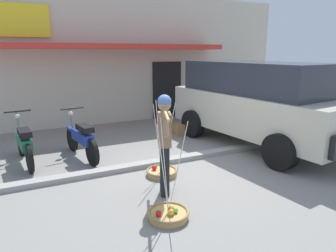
{
  "coord_description": "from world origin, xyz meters",
  "views": [
    {
      "loc": [
        -2.49,
        -4.88,
        2.35
      ],
      "look_at": [
        0.16,
        0.6,
        0.85
      ],
      "focal_mm": 32.35,
      "sensor_mm": 36.0,
      "label": 1
    }
  ],
  "objects": [
    {
      "name": "fruit_basket_right_side",
      "position": [
        -0.2,
        0.14,
        0.08
      ],
      "size": [
        0.61,
        0.61,
        1.45
      ],
      "color": "tan",
      "rests_on": "ground"
    },
    {
      "name": "fruit_basket_left_side",
      "position": [
        -0.77,
        -1.34,
        0.08
      ],
      "size": [
        0.61,
        0.61,
        1.45
      ],
      "color": "tan",
      "rests_on": "ground"
    },
    {
      "name": "motorcycle_nearest_shop",
      "position": [
        -2.57,
        1.98,
        0.45
      ],
      "size": [
        0.54,
        1.82,
        1.09
      ],
      "color": "black",
      "rests_on": "ground"
    },
    {
      "name": "sidewalk_curb",
      "position": [
        0.0,
        0.7,
        0.05
      ],
      "size": [
        20.0,
        0.24,
        0.1
      ],
      "primitive_type": "cube",
      "color": "gray",
      "rests_on": "ground"
    },
    {
      "name": "ground_plane",
      "position": [
        0.0,
        0.0,
        0.0
      ],
      "size": [
        90.0,
        90.0,
        0.0
      ],
      "primitive_type": "plane",
      "color": "gray"
    },
    {
      "name": "storefront_building",
      "position": [
        0.26,
        7.43,
        2.1
      ],
      "size": [
        13.0,
        6.0,
        4.2
      ],
      "color": "beige",
      "rests_on": "ground"
    },
    {
      "name": "motorcycle_second_in_row",
      "position": [
        -1.41,
        1.81,
        0.45
      ],
      "size": [
        0.55,
        1.81,
        1.09
      ],
      "color": "black",
      "rests_on": "ground"
    },
    {
      "name": "wooden_crate",
      "position": [
        1.57,
        2.61,
        0.16
      ],
      "size": [
        0.44,
        0.36,
        0.32
      ],
      "primitive_type": "cube",
      "color": "olive",
      "rests_on": "ground"
    },
    {
      "name": "fruit_vendor",
      "position": [
        -0.49,
        -0.6,
        0.98
      ],
      "size": [
        0.61,
        1.48,
        1.7
      ],
      "color": "black",
      "rests_on": "ground"
    },
    {
      "name": "parked_truck",
      "position": [
        2.85,
        0.97,
        1.13
      ],
      "size": [
        2.58,
        4.98,
        2.1
      ],
      "color": "beige",
      "rests_on": "ground"
    }
  ]
}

